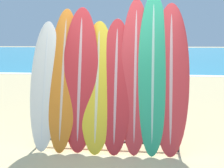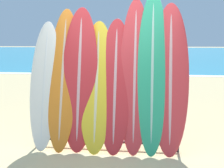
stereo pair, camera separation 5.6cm
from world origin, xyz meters
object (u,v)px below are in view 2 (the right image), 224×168
at_px(surfboard_slot_4, 115,85).
at_px(person_far_left, 162,80).
at_px(surfboard_slot_6, 152,72).
at_px(surfboard_rack, 106,119).
at_px(surfboard_slot_2, 79,78).
at_px(person_near_water, 78,74).
at_px(person_mid_beach, 134,59).
at_px(surfboard_slot_1, 63,78).
at_px(surfboard_slot_3, 97,86).
at_px(surfboard_slot_5, 135,75).
at_px(surfboard_slot_7, 170,78).
at_px(surfboard_slot_0, 45,85).

relative_size(surfboard_slot_4, person_far_left, 1.42).
relative_size(surfboard_slot_4, surfboard_slot_6, 0.84).
xyz_separation_m(surfboard_rack, surfboard_slot_2, (-0.44, 0.03, 0.66)).
relative_size(person_near_water, person_mid_beach, 0.88).
relative_size(surfboard_slot_2, person_far_left, 1.54).
bearing_deg(surfboard_slot_6, surfboard_slot_4, -176.37).
relative_size(surfboard_slot_4, person_mid_beach, 1.25).
relative_size(surfboard_slot_1, surfboard_slot_6, 0.90).
relative_size(surfboard_slot_3, surfboard_slot_5, 0.85).
relative_size(surfboard_slot_7, person_near_water, 1.58).
xyz_separation_m(surfboard_slot_3, person_mid_beach, (0.27, 8.28, -0.12)).
height_order(surfboard_slot_0, surfboard_slot_6, surfboard_slot_6).
height_order(surfboard_rack, person_far_left, person_far_left).
height_order(surfboard_rack, surfboard_slot_1, surfboard_slot_1).
relative_size(surfboard_slot_1, person_far_left, 1.54).
bearing_deg(surfboard_slot_7, surfboard_rack, -177.91).
bearing_deg(surfboard_slot_5, surfboard_rack, -173.12).
bearing_deg(surfboard_slot_0, person_mid_beach, 82.10).
height_order(surfboard_rack, surfboard_slot_0, surfboard_slot_0).
xyz_separation_m(surfboard_slot_1, surfboard_slot_3, (0.57, -0.03, -0.11)).
bearing_deg(person_mid_beach, surfboard_slot_2, -89.95).
bearing_deg(surfboard_slot_5, surfboard_slot_4, -172.74).
bearing_deg(surfboard_slot_1, person_far_left, 53.00).
bearing_deg(surfboard_slot_1, person_mid_beach, 84.18).
height_order(surfboard_slot_4, surfboard_slot_7, surfboard_slot_7).
height_order(surfboard_slot_2, surfboard_slot_7, surfboard_slot_7).
height_order(surfboard_slot_2, surfboard_slot_5, surfboard_slot_5).
bearing_deg(surfboard_slot_1, person_near_water, 100.00).
distance_m(surfboard_slot_3, surfboard_slot_7, 1.18).
relative_size(person_near_water, person_far_left, 1.00).
height_order(surfboard_slot_6, person_mid_beach, surfboard_slot_6).
xyz_separation_m(surfboard_slot_0, surfboard_slot_6, (1.76, 0.04, 0.23)).
distance_m(surfboard_slot_3, surfboard_slot_6, 0.92).
relative_size(surfboard_rack, surfboard_slot_7, 1.00).
bearing_deg(person_near_water, surfboard_slot_1, -166.59).
xyz_separation_m(surfboard_slot_2, person_far_left, (1.50, 2.37, -0.34)).
bearing_deg(surfboard_slot_7, person_near_water, 125.94).
distance_m(surfboard_slot_6, person_mid_beach, 8.27).
xyz_separation_m(surfboard_slot_4, person_far_left, (0.91, 2.38, -0.25)).
height_order(surfboard_slot_7, person_far_left, surfboard_slot_7).
relative_size(surfboard_slot_5, person_mid_beach, 1.44).
distance_m(surfboard_slot_0, surfboard_slot_5, 1.50).
height_order(surfboard_slot_7, person_near_water, surfboard_slot_7).
height_order(surfboard_slot_2, surfboard_slot_3, surfboard_slot_2).
relative_size(surfboard_slot_4, surfboard_slot_5, 0.87).
xyz_separation_m(surfboard_slot_2, surfboard_slot_7, (1.45, 0.01, 0.02)).
relative_size(surfboard_slot_0, person_far_left, 1.40).
relative_size(surfboard_rack, surfboard_slot_2, 1.02).
bearing_deg(surfboard_slot_7, surfboard_slot_4, -178.60).
relative_size(surfboard_slot_0, surfboard_slot_7, 0.89).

